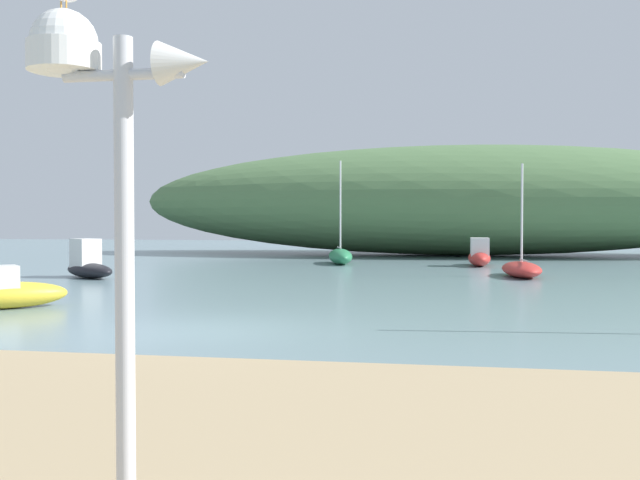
% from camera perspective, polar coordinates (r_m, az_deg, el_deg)
% --- Properties ---
extents(ground_plane, '(120.00, 120.00, 0.00)m').
position_cam_1_polar(ground_plane, '(13.82, -9.17, -7.14)').
color(ground_plane, gray).
extents(distant_hill, '(39.14, 11.49, 6.58)m').
position_cam_1_polar(distant_hill, '(43.92, 10.91, 3.11)').
color(distant_hill, '#517547').
rests_on(distant_hill, ground).
extents(mast_structure, '(1.16, 0.45, 3.20)m').
position_cam_1_polar(mast_structure, '(4.70, -17.46, 10.02)').
color(mast_structure, silver).
rests_on(mast_structure, beach_sand).
extents(sailboat_by_sandbar, '(1.94, 3.85, 4.93)m').
position_cam_1_polar(sailboat_by_sandbar, '(34.23, 1.63, -1.27)').
color(sailboat_by_sandbar, '#287A4C').
rests_on(sailboat_by_sandbar, ground).
extents(motorboat_near_shore, '(2.93, 2.49, 1.42)m').
position_cam_1_polar(motorboat_near_shore, '(27.38, -17.98, -1.85)').
color(motorboat_near_shore, black).
rests_on(motorboat_near_shore, ground).
extents(sailboat_east_reach, '(1.58, 3.62, 4.18)m').
position_cam_1_polar(sailboat_east_reach, '(27.44, 15.74, -2.22)').
color(sailboat_east_reach, '#B72D28').
rests_on(sailboat_east_reach, ground).
extents(motorboat_centre_water, '(1.04, 3.24, 1.30)m').
position_cam_1_polar(motorboat_centre_water, '(33.48, 12.57, -1.21)').
color(motorboat_centre_water, '#B72D28').
rests_on(motorboat_centre_water, ground).
extents(motorboat_outer_mooring, '(2.56, 2.48, 1.03)m').
position_cam_1_polar(motorboat_outer_mooring, '(18.49, -23.73, -3.80)').
color(motorboat_outer_mooring, gold).
rests_on(motorboat_outer_mooring, ground).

